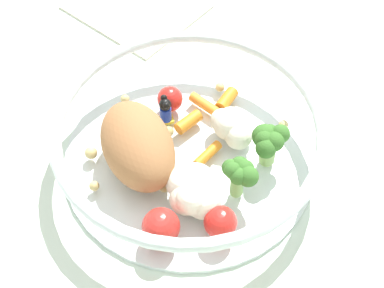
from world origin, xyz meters
TOP-DOWN VIEW (x-y plane):
  - ground_plane at (0.00, 0.00)m, footprint 2.40×2.40m
  - food_container at (-0.01, -0.00)m, footprint 0.25×0.25m
  - folded_napkin at (0.20, 0.12)m, footprint 0.17×0.18m

SIDE VIEW (x-z plane):
  - ground_plane at x=0.00m, z-range 0.00..0.00m
  - folded_napkin at x=0.20m, z-range 0.00..0.01m
  - food_container at x=-0.01m, z-range 0.00..0.06m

